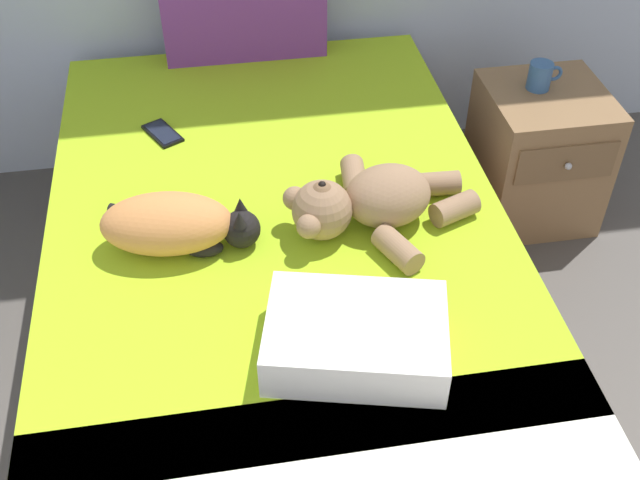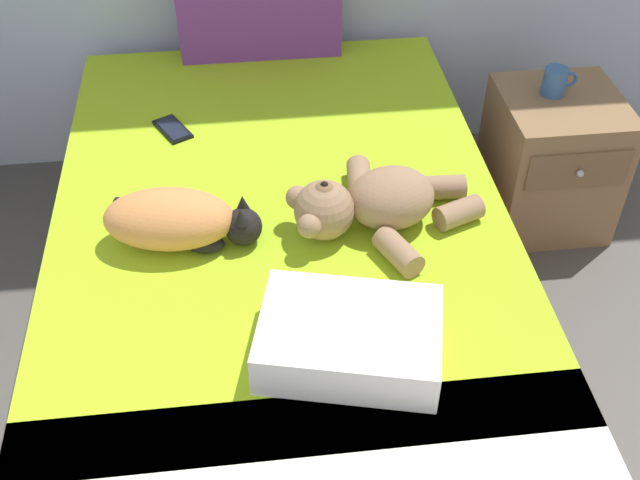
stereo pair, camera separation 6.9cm
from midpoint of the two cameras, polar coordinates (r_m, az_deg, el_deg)
bed at (r=2.34m, az=-3.90°, el=-2.52°), size 1.30×1.93×0.52m
patterned_cushion at (r=2.80m, az=-6.41°, el=17.10°), size 0.57×0.13×0.41m
cat at (r=2.03m, az=-11.62°, el=1.12°), size 0.42×0.29×0.15m
teddy_bear at (r=2.06m, az=2.68°, el=2.82°), size 0.53×0.46×0.17m
cell_phone at (r=2.49m, az=-12.29°, el=7.68°), size 0.13×0.16×0.01m
throw_pillow at (r=1.74m, az=1.51°, el=-7.18°), size 0.46×0.37×0.11m
nightstand at (r=2.92m, az=15.02°, el=6.12°), size 0.41×0.45×0.50m
mug at (r=2.78m, az=15.23°, el=11.57°), size 0.12×0.08×0.09m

